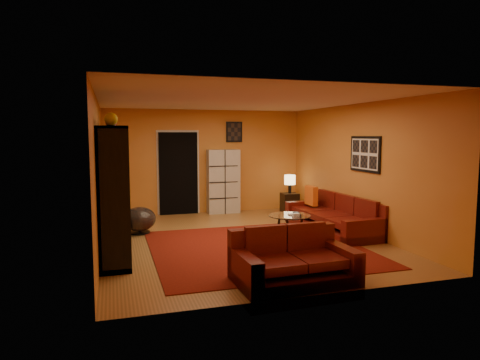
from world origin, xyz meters
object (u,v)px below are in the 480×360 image
object	(u,v)px
coffee_table	(290,218)
bowl_chair	(139,219)
entertainment_unit	(113,189)
tv	(116,194)
table_lamp	(290,180)
sofa	(337,217)
side_table	(290,203)
loveseat	(291,260)
storage_cabinet	(223,181)

from	to	relation	value
coffee_table	bowl_chair	distance (m)	2.99
entertainment_unit	bowl_chair	bearing A→B (deg)	64.89
tv	table_lamp	world-z (taller)	tv
sofa	side_table	world-z (taller)	sofa
tv	sofa	distance (m)	4.43
loveseat	table_lamp	bearing A→B (deg)	-25.16
storage_cabinet	bowl_chair	xyz separation A→B (m)	(-2.19, -1.75, -0.52)
storage_cabinet	side_table	xyz separation A→B (m)	(1.62, -0.47, -0.55)
entertainment_unit	loveseat	size ratio (longest dim) A/B	1.86
sofa	coffee_table	bearing A→B (deg)	-173.73
sofa	loveseat	xyz separation A→B (m)	(-2.14, -2.55, 0.00)
entertainment_unit	coffee_table	xyz separation A→B (m)	(3.28, -0.05, -0.68)
bowl_chair	loveseat	bearing A→B (deg)	-62.69
sofa	storage_cabinet	size ratio (longest dim) A/B	1.56
entertainment_unit	table_lamp	world-z (taller)	entertainment_unit
loveseat	coffee_table	world-z (taller)	loveseat
loveseat	table_lamp	size ratio (longest dim) A/B	3.46
coffee_table	storage_cabinet	xyz separation A→B (m)	(-0.59, 2.85, 0.43)
side_table	entertainment_unit	bearing A→B (deg)	-151.62
coffee_table	table_lamp	bearing A→B (deg)	66.58
side_table	bowl_chair	bearing A→B (deg)	-161.50
tv	sofa	xyz separation A→B (m)	(4.37, 0.20, -0.69)
sofa	side_table	size ratio (longest dim) A/B	5.01
coffee_table	bowl_chair	size ratio (longest dim) A/B	1.27
tv	table_lamp	distance (m)	4.88
tv	bowl_chair	bearing A→B (deg)	-21.60
storage_cabinet	table_lamp	xyz separation A→B (m)	(1.62, -0.47, 0.02)
bowl_chair	side_table	distance (m)	4.02
coffee_table	storage_cabinet	size ratio (longest dim) A/B	0.51
entertainment_unit	bowl_chair	size ratio (longest dim) A/B	4.62
sofa	coffee_table	xyz separation A→B (m)	(-1.14, -0.19, 0.09)
storage_cabinet	bowl_chair	distance (m)	2.85
bowl_chair	entertainment_unit	bearing A→B (deg)	-115.11
storage_cabinet	side_table	world-z (taller)	storage_cabinet
entertainment_unit	table_lamp	distance (m)	4.90
coffee_table	bowl_chair	xyz separation A→B (m)	(-2.78, 1.10, -0.09)
bowl_chair	side_table	bearing A→B (deg)	18.50
loveseat	storage_cabinet	size ratio (longest dim) A/B	1.00
sofa	loveseat	distance (m)	3.33
coffee_table	table_lamp	world-z (taller)	table_lamp
bowl_chair	storage_cabinet	bearing A→B (deg)	38.57
coffee_table	sofa	bearing A→B (deg)	9.22
storage_cabinet	entertainment_unit	bearing A→B (deg)	-132.07
tv	table_lamp	xyz separation A→B (m)	(4.26, 2.39, -0.15)
tv	coffee_table	bearing A→B (deg)	-89.73
table_lamp	coffee_table	bearing A→B (deg)	-113.42
bowl_chair	side_table	world-z (taller)	bowl_chair
tv	sofa	size ratio (longest dim) A/B	0.35
loveseat	storage_cabinet	distance (m)	5.26
table_lamp	bowl_chair	bearing A→B (deg)	-161.50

